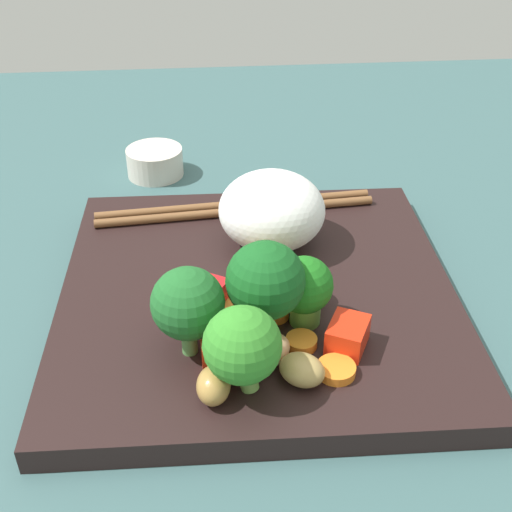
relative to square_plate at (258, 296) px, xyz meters
The scene contains 21 objects.
ground_plane 1.91cm from the square_plate, ahead, with size 110.00×110.00×2.00cm, color #395B5B.
square_plate is the anchor object (origin of this frame).
rice_mound 7.17cm from the square_plate, 105.63° to the right, with size 8.36×8.31×5.90cm, color white.
broccoli_floret_0 7.56cm from the square_plate, 89.15° to the left, with size 5.07×5.07×7.05cm.
broccoli_floret_1 6.42cm from the square_plate, 121.15° to the left, with size 3.84×3.84×5.20cm.
broccoli_floret_2 11.30cm from the square_plate, 80.05° to the left, with size 4.63×4.63×5.94cm.
broccoli_floret_3 9.17cm from the square_plate, 52.28° to the left, with size 4.64×4.64×5.99cm.
carrot_slice_0 10.29cm from the square_plate, 113.12° to the left, with size 2.42×2.42×0.61cm, color orange.
carrot_slice_1 3.64cm from the square_plate, 51.50° to the left, with size 2.28×2.28×0.62cm, color #EF9A36.
carrot_slice_2 7.17cm from the square_plate, 108.49° to the left, with size 2.05×2.05×0.64cm, color orange.
carrot_slice_3 3.85cm from the square_plate, 103.08° to the left, with size 2.04×2.04×0.70cm, color orange.
pepper_chunk_0 8.63cm from the square_plate, 68.90° to the left, with size 2.34×2.14×2.04cm, color red.
pepper_chunk_1 5.12cm from the square_plate, 29.45° to the left, with size 3.05×2.98×2.08cm, color red.
pepper_chunk_2 8.93cm from the square_plate, 126.16° to the left, with size 2.94×2.30×1.92cm, color red.
chicken_piece_0 2.06cm from the square_plate, 121.90° to the left, with size 3.50×2.93×2.19cm, color tan.
chicken_piece_1 8.21cm from the square_plate, 93.21° to the left, with size 3.07×2.28×1.81cm, color tan.
chicken_piece_2 4.20cm from the square_plate, 145.43° to the left, with size 3.11×2.65×2.15cm, color tan.
chicken_piece_3 11.57cm from the square_plate, 71.85° to the left, with size 2.66×2.01×2.10cm, color #B28642.
chicken_piece_4 10.20cm from the square_plate, 100.34° to the left, with size 2.89×2.33×1.86cm, color tan.
chopstick_pair 10.97cm from the square_plate, 85.16° to the right, with size 23.89×3.90×0.73cm.
sauce_cup 23.65cm from the square_plate, 69.44° to the right, with size 5.56×5.56×2.78cm, color silver.
Camera 1 is at (3.52, 38.91, 30.87)cm, focal length 46.89 mm.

